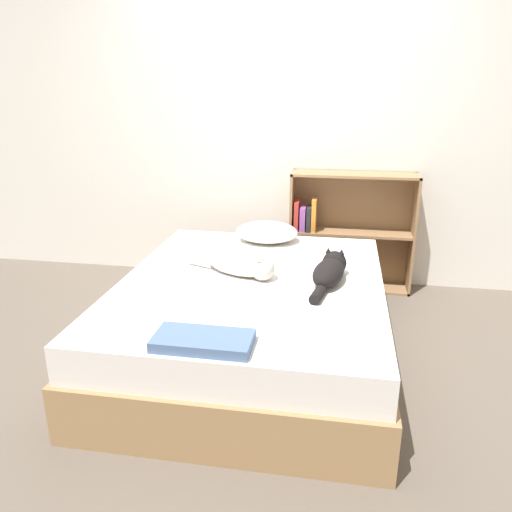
# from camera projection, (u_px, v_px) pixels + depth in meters

# --- Properties ---
(ground_plane) EXTENTS (8.00, 8.00, 0.00)m
(ground_plane) POSITION_uv_depth(u_px,v_px,m) (252.00, 355.00, 3.13)
(ground_plane) COLOR brown
(wall_back) EXTENTS (8.00, 0.06, 2.50)m
(wall_back) POSITION_uv_depth(u_px,v_px,m) (283.00, 131.00, 4.03)
(wall_back) COLOR silver
(wall_back) RESTS_ON ground_plane
(bed) EXTENTS (1.58, 1.94, 0.51)m
(bed) POSITION_uv_depth(u_px,v_px,m) (252.00, 319.00, 3.05)
(bed) COLOR #99754C
(bed) RESTS_ON ground_plane
(pillow) EXTENTS (0.45, 0.35, 0.14)m
(pillow) POSITION_uv_depth(u_px,v_px,m) (267.00, 232.00, 3.65)
(pillow) COLOR white
(pillow) RESTS_ON bed
(cat_light) EXTENTS (0.59, 0.31, 0.17)m
(cat_light) POSITION_uv_depth(u_px,v_px,m) (242.00, 266.00, 3.01)
(cat_light) COLOR beige
(cat_light) RESTS_ON bed
(cat_dark) EXTENTS (0.23, 0.55, 0.17)m
(cat_dark) POSITION_uv_depth(u_px,v_px,m) (330.00, 271.00, 2.91)
(cat_dark) COLOR black
(cat_dark) RESTS_ON bed
(bookshelf) EXTENTS (0.98, 0.26, 0.95)m
(bookshelf) POSITION_uv_depth(u_px,v_px,m) (346.00, 229.00, 4.07)
(bookshelf) COLOR #8E6B47
(bookshelf) RESTS_ON ground_plane
(blanket_fold) EXTENTS (0.44, 0.22, 0.05)m
(blanket_fold) POSITION_uv_depth(u_px,v_px,m) (203.00, 341.00, 2.21)
(blanket_fold) COLOR #4C668E
(blanket_fold) RESTS_ON bed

